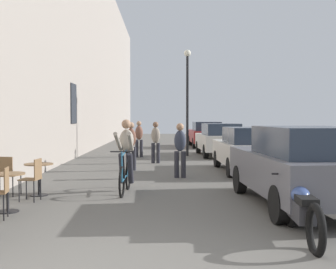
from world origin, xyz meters
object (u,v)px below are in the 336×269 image
street_lamp (187,89)px  parked_car_second (248,149)px  cafe_table_far (39,172)px  parked_car_third (219,139)px  pedestrian_furthest (139,137)px  cyclist_on_bicycle (126,158)px  parked_car_fourth (206,134)px  cafe_chair_far_toward_street (33,177)px  cafe_chair_far_toward_wall (8,173)px  pedestrian_far (156,140)px  pedestrian_mid (131,143)px  parked_motorcycle (301,210)px  pedestrian_near (180,147)px  cafe_table_mid (7,184)px  parked_car_nearest (300,165)px  cafe_chair_mid_toward_street (0,189)px

street_lamp → parked_car_second: size_ratio=1.19×
cafe_table_far → parked_car_third: parked_car_third is taller
pedestrian_furthest → cafe_table_far: bearing=-100.6°
cyclist_on_bicycle → parked_car_fourth: cyclist_on_bicycle is taller
cafe_chair_far_toward_street → parked_car_third: 12.03m
cafe_table_far → cafe_chair_far_toward_wall: bearing=-173.6°
cafe_chair_far_toward_wall → pedestrian_far: size_ratio=0.55×
pedestrian_far → pedestrian_furthest: 2.64m
pedestrian_mid → parked_motorcycle: size_ratio=0.75×
pedestrian_near → parked_motorcycle: (1.48, -6.35, -0.49)m
pedestrian_furthest → parked_car_fourth: (3.70, 6.87, -0.12)m
cafe_chair_far_toward_street → pedestrian_furthest: bearing=80.5°
cyclist_on_bicycle → pedestrian_mid: 4.20m
cafe_table_mid → pedestrian_mid: bearing=73.7°
cafe_table_far → pedestrian_mid: (1.75, 4.61, 0.39)m
parked_car_third → cyclist_on_bicycle: bearing=-110.0°
parked_car_third → cafe_chair_far_toward_wall: bearing=-120.9°
parked_car_nearest → pedestrian_far: bearing=109.6°
cafe_table_mid → pedestrian_furthest: (1.86, 11.17, 0.39)m
cafe_table_far → cyclist_on_bicycle: 1.99m
cafe_table_mid → parked_car_second: size_ratio=0.17×
parked_car_fourth → pedestrian_furthest: bearing=-118.3°
cyclist_on_bicycle → pedestrian_mid: size_ratio=1.09×
parked_car_fourth → cafe_table_mid: bearing=-107.1°
cyclist_on_bicycle → street_lamp: bearing=78.1°
parked_car_fourth → pedestrian_far: bearing=-107.3°
cafe_table_far → parked_car_second: parked_car_second is taller
parked_car_third → parked_car_nearest: bearing=-89.8°
pedestrian_far → street_lamp: size_ratio=0.33×
street_lamp → parked_car_fourth: 6.74m
pedestrian_mid → parked_car_fourth: bearing=72.4°
parked_car_second → cafe_chair_mid_toward_street: bearing=-131.1°
cafe_table_far → parked_car_second: 6.92m
cyclist_on_bicycle → parked_car_third: size_ratio=0.41×
cafe_chair_far_toward_wall → pedestrian_near: 4.92m
pedestrian_near → parked_car_fourth: size_ratio=0.37×
parked_car_fourth → parked_motorcycle: 19.87m
cafe_chair_mid_toward_street → cafe_chair_far_toward_street: 1.60m
cafe_chair_mid_toward_street → street_lamp: 13.32m
cafe_chair_far_toward_wall → pedestrian_mid: 5.28m
street_lamp → parked_car_third: 2.76m
cyclist_on_bicycle → parked_car_nearest: size_ratio=0.39×
cafe_chair_far_toward_street → cyclist_on_bicycle: bearing=30.4°
pedestrian_mid → parked_car_second: pedestrian_mid is taller
street_lamp → parked_car_third: size_ratio=1.15×
pedestrian_far → pedestrian_mid: bearing=-108.7°
pedestrian_near → pedestrian_furthest: pedestrian_furthest is taller
parked_motorcycle → parked_car_second: bearing=84.3°
pedestrian_furthest → pedestrian_mid: bearing=-90.2°
parked_car_fourth → parked_motorcycle: (-0.68, -19.85, -0.39)m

